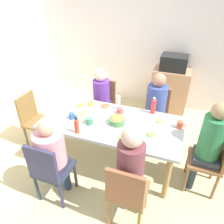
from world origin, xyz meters
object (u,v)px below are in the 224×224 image
plate_1 (105,107)px  microwave (174,63)px  person_0 (52,152)px  bottle_1 (153,106)px  chair_1 (213,158)px  cup_4 (91,104)px  bottle_0 (77,126)px  chair_3 (103,102)px  plate_2 (124,138)px  plate_3 (80,105)px  dining_table (112,127)px  bowl_0 (117,120)px  person_4 (130,169)px  cup_0 (120,111)px  chair_5 (34,118)px  side_cabinet (169,91)px  plate_4 (151,135)px  bowl_1 (84,114)px  chair_0 (49,169)px  person_1 (209,142)px  cup_2 (89,121)px  plate_0 (160,121)px  bottle_2 (118,101)px  cup_3 (180,125)px  chair_2 (156,112)px  person_2 (156,103)px  chair_4 (127,193)px  person_3 (101,96)px  cup_1 (72,116)px

plate_1 → microwave: 1.71m
person_0 → bottle_1: bearing=50.5°
chair_1 → cup_4: size_ratio=8.17×
person_0 → cup_4: bearing=88.1°
plate_1 → bottle_0: 0.69m
chair_3 → plate_2: chair_3 is taller
plate_3 → cup_4: size_ratio=2.24×
plate_2 → dining_table: bearing=131.3°
bowl_0 → person_4: bearing=-61.8°
dining_table → person_0: bearing=-122.1°
cup_0 → microwave: (0.54, 1.57, 0.25)m
chair_5 → side_cabinet: bearing=43.7°
cup_4 → bottle_0: (0.11, -0.64, 0.06)m
plate_4 → bowl_1: bowl_1 is taller
person_0 → cup_4: (0.03, 1.01, 0.10)m
dining_table → cup_0: (0.03, 0.23, 0.12)m
chair_0 → chair_3: size_ratio=1.00×
person_1 → plate_2: person_1 is taller
person_4 → cup_2: 0.93m
chair_0 → side_cabinet: (1.04, 2.63, -0.06)m
dining_table → plate_0: 0.64m
person_1 → cup_0: person_1 is taller
dining_table → bowl_0: bearing=-10.2°
person_0 → bottle_2: bearing=67.8°
dining_table → microwave: bearing=72.3°
bottle_0 → bowl_0: bearing=41.9°
cup_3 → bottle_2: size_ratio=0.46×
cup_3 → dining_table: bearing=-169.1°
chair_2 → plate_3: (-1.05, -0.62, 0.25)m
chair_1 → chair_3: bearing=154.9°
person_2 → bowl_0: person_2 is taller
cup_0 → plate_2: bearing=-67.1°
bottle_1 → plate_4: bearing=-81.7°
cup_0 → cup_3: cup_3 is taller
cup_2 → cup_4: cup_2 is taller
microwave → chair_3: bearing=-136.9°
chair_3 → plate_1: size_ratio=3.97×
chair_5 → microwave: 2.66m
bowl_0 → chair_4: bearing=-64.5°
person_3 → plate_2: person_3 is taller
person_3 → cup_1: size_ratio=10.18×
plate_3 → chair_0: bearing=-83.6°
plate_0 → plate_2: size_ratio=0.90×
chair_2 → plate_0: (0.14, -0.62, 0.25)m
chair_3 → person_3: person_3 is taller
chair_2 → plate_4: size_ratio=4.48×
person_4 → cup_1: 1.18m
plate_3 → bottle_0: bottle_0 is taller
chair_2 → person_4: (0.00, -1.57, 0.25)m
cup_1 → chair_4: bearing=-35.3°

